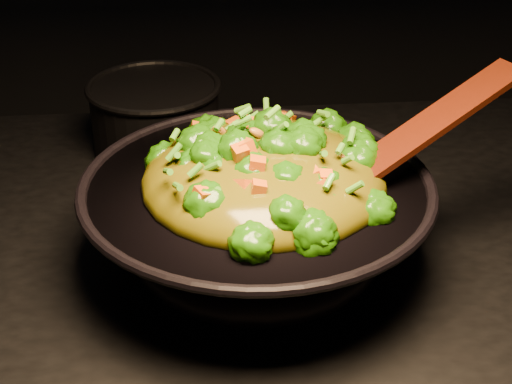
{
  "coord_description": "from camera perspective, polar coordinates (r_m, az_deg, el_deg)",
  "views": [
    {
      "loc": [
        -0.02,
        -0.79,
        1.46
      ],
      "look_at": [
        0.05,
        -0.0,
        1.0
      ],
      "focal_mm": 55.0,
      "sensor_mm": 36.0,
      "label": 1
    }
  ],
  "objects": [
    {
      "name": "spatula",
      "position": [
        0.92,
        11.52,
        4.1
      ],
      "size": [
        0.28,
        0.16,
        0.12
      ],
      "primitive_type": "cube",
      "rotation": [
        0.0,
        -0.38,
        0.41
      ],
      "color": "#3E1A09",
      "rests_on": "wok"
    },
    {
      "name": "wok",
      "position": [
        0.92,
        0.05,
        -2.49
      ],
      "size": [
        0.42,
        0.42,
        0.11
      ],
      "primitive_type": null,
      "rotation": [
        0.0,
        0.0,
        -0.07
      ],
      "color": "black",
      "rests_on": "stovetop"
    },
    {
      "name": "back_pot",
      "position": [
        1.2,
        -7.32,
        5.43
      ],
      "size": [
        0.25,
        0.25,
        0.11
      ],
      "primitive_type": "cylinder",
      "rotation": [
        0.0,
        0.0,
        0.41
      ],
      "color": "black",
      "rests_on": "stovetop"
    },
    {
      "name": "stir_fry",
      "position": [
        0.87,
        0.59,
        3.32
      ],
      "size": [
        0.35,
        0.35,
        0.1
      ],
      "primitive_type": null,
      "rotation": [
        0.0,
        0.0,
        0.28
      ],
      "color": "#1F5B06",
      "rests_on": "wok"
    }
  ]
}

